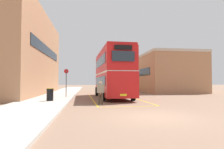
{
  "coord_description": "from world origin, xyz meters",
  "views": [
    {
      "loc": [
        -3.09,
        -8.87,
        1.66
      ],
      "look_at": [
        -0.32,
        12.93,
        2.45
      ],
      "focal_mm": 31.0,
      "sensor_mm": 36.0,
      "label": 1
    }
  ],
  "objects_px": {
    "double_decker_bus": "(112,73)",
    "bus_stop_sign": "(66,80)",
    "litter_bin": "(50,95)",
    "single_deck_bus": "(117,81)",
    "pedestrian_boarding": "(101,91)"
  },
  "relations": [
    {
      "from": "double_decker_bus",
      "to": "single_deck_bus",
      "type": "xyz_separation_m",
      "value": [
        3.42,
        18.78,
        -0.87
      ]
    },
    {
      "from": "pedestrian_boarding",
      "to": "double_decker_bus",
      "type": "bearing_deg",
      "value": 74.24
    },
    {
      "from": "double_decker_bus",
      "to": "bus_stop_sign",
      "type": "distance_m",
      "value": 4.65
    },
    {
      "from": "single_deck_bus",
      "to": "pedestrian_boarding",
      "type": "xyz_separation_m",
      "value": [
        -4.98,
        -24.33,
        -0.65
      ]
    },
    {
      "from": "single_deck_bus",
      "to": "bus_stop_sign",
      "type": "xyz_separation_m",
      "value": [
        -8.0,
        -18.93,
        0.14
      ]
    },
    {
      "from": "double_decker_bus",
      "to": "pedestrian_boarding",
      "type": "distance_m",
      "value": 5.97
    },
    {
      "from": "pedestrian_boarding",
      "to": "bus_stop_sign",
      "type": "relative_size",
      "value": 0.62
    },
    {
      "from": "double_decker_bus",
      "to": "single_deck_bus",
      "type": "distance_m",
      "value": 19.11
    },
    {
      "from": "pedestrian_boarding",
      "to": "single_deck_bus",
      "type": "bearing_deg",
      "value": 78.43
    },
    {
      "from": "litter_bin",
      "to": "bus_stop_sign",
      "type": "height_order",
      "value": "bus_stop_sign"
    },
    {
      "from": "single_deck_bus",
      "to": "litter_bin",
      "type": "distance_m",
      "value": 24.29
    },
    {
      "from": "double_decker_bus",
      "to": "litter_bin",
      "type": "relative_size",
      "value": 10.38
    },
    {
      "from": "double_decker_bus",
      "to": "pedestrian_boarding",
      "type": "xyz_separation_m",
      "value": [
        -1.57,
        -5.55,
        -1.52
      ]
    },
    {
      "from": "double_decker_bus",
      "to": "bus_stop_sign",
      "type": "height_order",
      "value": "double_decker_bus"
    },
    {
      "from": "double_decker_bus",
      "to": "litter_bin",
      "type": "bearing_deg",
      "value": -144.9
    }
  ]
}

